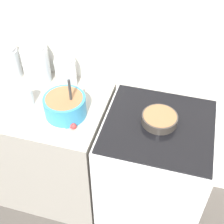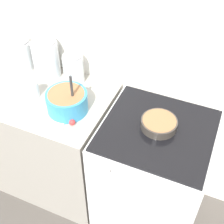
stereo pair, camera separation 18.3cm
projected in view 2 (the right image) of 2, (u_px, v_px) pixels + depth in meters
name	position (u px, v px, depth m)	size (l,w,h in m)	color
wall_back	(126.00, 44.00, 1.92)	(4.68, 0.05, 2.40)	white
countertop_cabinet	(54.00, 141.00, 2.33)	(0.84, 0.63, 0.91)	#9E998E
stove	(151.00, 175.00, 2.11)	(0.66, 0.65, 0.91)	silver
mixing_bowl	(67.00, 101.00, 1.86)	(0.25, 0.25, 0.27)	#338CBF
baking_pan	(159.00, 123.00, 1.79)	(0.21, 0.21, 0.05)	#38332D
storage_jar_left	(22.00, 56.00, 2.17)	(0.15, 0.15, 0.22)	silver
storage_jar_middle	(46.00, 60.00, 2.10)	(0.18, 0.18, 0.26)	silver
storage_jar_right	(74.00, 70.00, 2.06)	(0.14, 0.14, 0.21)	silver
tin_can	(34.00, 89.00, 1.97)	(0.07, 0.07, 0.11)	silver
recipe_page	(47.00, 118.00, 1.86)	(0.28, 0.28, 0.01)	white
measuring_spoon	(70.00, 122.00, 1.82)	(0.12, 0.04, 0.04)	red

